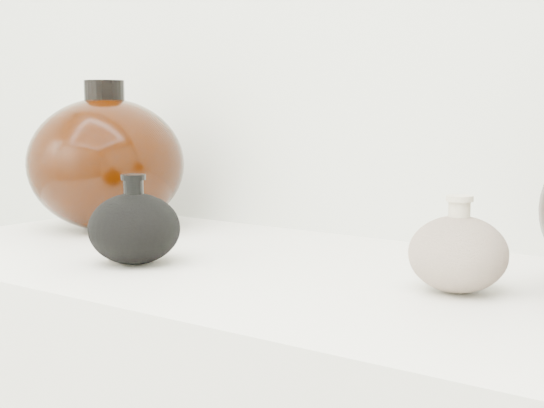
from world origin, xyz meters
The scene contains 3 objects.
black_gourd_vase centered at (-0.20, 0.86, 0.95)m, with size 0.14×0.14×0.11m.
cream_gourd_vase centered at (0.18, 0.95, 0.94)m, with size 0.12×0.12×0.10m.
left_round_pot centered at (-0.44, 1.03, 1.01)m, with size 0.26×0.26×0.24m.
Camera 1 is at (0.48, 0.20, 1.09)m, focal length 50.00 mm.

